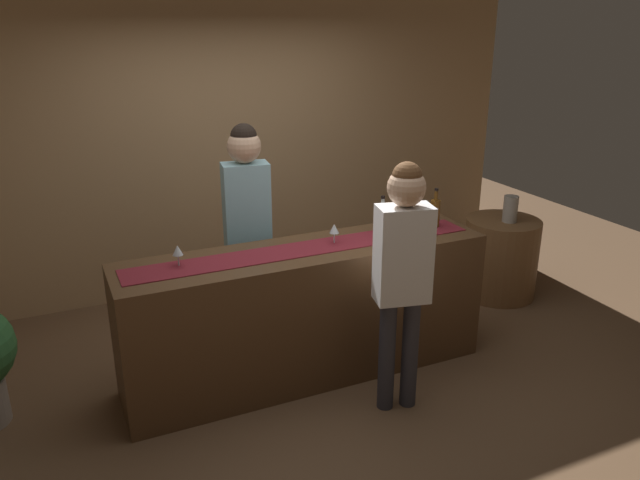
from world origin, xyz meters
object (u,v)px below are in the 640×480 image
Objects in this scene: wine_glass_near_customer at (334,229)px; wine_bottle_green at (413,219)px; wine_glass_mid_counter at (178,251)px; vase_on_side_table at (510,209)px; customer_sipping at (403,263)px; bartender at (247,212)px; round_side_table at (500,258)px; wine_bottle_clear at (382,221)px; wine_bottle_amber at (435,213)px.

wine_bottle_green is at bearing -3.69° from wine_glass_near_customer.
wine_glass_mid_counter is 3.12m from vase_on_side_table.
customer_sipping is (-0.46, -0.61, -0.05)m from wine_bottle_green.
wine_glass_mid_counter is 0.83m from bartender.
round_side_table is (1.82, 1.15, -0.67)m from customer_sipping.
wine_bottle_clear reaches higher than wine_glass_near_customer.
wine_bottle_green reaches higher than wine_glass_near_customer.
wine_glass_mid_counter is (-1.09, 0.03, 0.00)m from wine_glass_near_customer.
customer_sipping reaches higher than wine_bottle_clear.
wine_bottle_clear is 0.47m from wine_bottle_amber.
wine_glass_mid_counter is 0.19× the size of round_side_table.
wine_glass_near_customer is 1.09m from wine_glass_mid_counter.
wine_bottle_green is (0.23, -0.04, 0.00)m from wine_bottle_clear.
wine_bottle_green is 0.18× the size of customer_sipping.
customer_sipping is at bearing -109.11° from wine_bottle_clear.
vase_on_side_table is (1.13, 0.43, -0.23)m from wine_bottle_amber.
vase_on_side_table is at bearing -175.10° from bartender.
customer_sipping is 2.28× the size of round_side_table.
wine_bottle_green is at bearing 65.77° from customer_sipping.
customer_sipping is at bearing -147.64° from round_side_table.
wine_glass_mid_counter is at bearing -172.35° from vase_on_side_table.
vase_on_side_table is (3.08, 0.41, -0.23)m from wine_glass_mid_counter.
wine_glass_near_customer is (-0.62, 0.04, -0.01)m from wine_bottle_green.
wine_glass_near_customer is 1.00× the size of wine_glass_mid_counter.
wine_glass_mid_counter is (-1.48, 0.03, -0.01)m from wine_bottle_clear.
customer_sipping is (-0.23, -0.65, -0.05)m from wine_bottle_clear.
wine_glass_mid_counter is at bearing 178.34° from wine_glass_near_customer.
vase_on_side_table is at bearing 7.65° from wine_glass_mid_counter.
wine_glass_near_customer is at bearing 176.31° from wine_bottle_green.
round_side_table is at bearing 14.21° from wine_glass_near_customer.
wine_glass_mid_counter reaches higher than round_side_table.
wine_bottle_green is 0.17× the size of bartender.
customer_sipping is at bearing -75.97° from wine_glass_near_customer.
bartender is (0.64, 0.53, 0.03)m from wine_glass_mid_counter.
wine_bottle_green and wine_bottle_amber have the same top height.
wine_bottle_amber is 2.10× the size of wine_glass_mid_counter.
wine_bottle_green is at bearing -158.25° from round_side_table.
round_side_table is (1.59, 0.50, -0.72)m from wine_bottle_clear.
wine_glass_near_customer reaches higher than round_side_table.
customer_sipping is at bearing -127.03° from wine_bottle_green.
wine_glass_mid_counter reaches higher than vase_on_side_table.
wine_bottle_clear is at bearing 170.25° from wine_bottle_green.
customer_sipping is 7.03× the size of vase_on_side_table.
wine_glass_mid_counter is (-1.95, 0.02, -0.01)m from wine_bottle_amber.
wine_bottle_clear is 0.18× the size of customer_sipping.
wine_bottle_green is 2.10× the size of wine_glass_mid_counter.
wine_bottle_amber is at bearing 1.07° from wine_glass_near_customer.
wine_glass_near_customer is at bearing -1.66° from wine_glass_mid_counter.
wine_bottle_amber is at bearing 13.38° from wine_bottle_green.
wine_bottle_amber reaches higher than wine_glass_near_customer.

